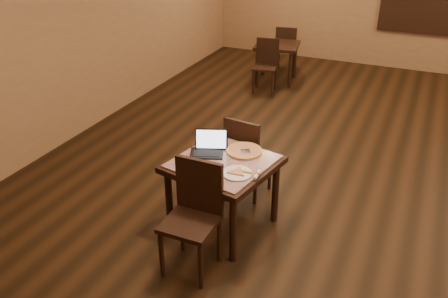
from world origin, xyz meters
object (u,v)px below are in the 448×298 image
at_px(pizza_pan, 244,152).
at_px(other_table_b_chair_far, 286,47).
at_px(chair_main_far, 246,153).
at_px(chair_main_near, 194,210).
at_px(other_table_b, 277,50).
at_px(tiled_table, 223,170).
at_px(other_table_b_chair_near, 266,62).
at_px(laptop, 209,147).

bearing_deg(pizza_pan, other_table_b_chair_far, 102.46).
relative_size(chair_main_far, other_table_b_chair_far, 1.07).
bearing_deg(chair_main_near, other_table_b_chair_far, 98.92).
xyz_separation_m(chair_main_near, other_table_b_chair_far, (-0.92, 5.55, -0.07)).
bearing_deg(other_table_b, other_table_b_chair_far, 79.62).
bearing_deg(other_table_b, tiled_table, -87.13).
bearing_deg(other_table_b_chair_near, other_table_b_chair_far, 79.62).
bearing_deg(other_table_b_chair_near, laptop, -87.93).
bearing_deg(other_table_b, other_table_b_chair_near, -100.38).
bearing_deg(laptop, pizza_pan, 1.79).
bearing_deg(laptop, tiled_table, -48.52).
bearing_deg(other_table_b_chair_near, pizza_pan, -82.79).
distance_m(laptop, other_table_b_chair_near, 3.87).
relative_size(laptop, other_table_b_chair_near, 0.42).
xyz_separation_m(tiled_table, other_table_b_chair_far, (-0.92, 4.94, -0.15)).
bearing_deg(laptop, other_table_b_chair_near, 79.48).
height_order(laptop, other_table_b_chair_near, laptop).
xyz_separation_m(tiled_table, other_table_b_chair_near, (-0.94, 3.89, -0.15)).
relative_size(tiled_table, pizza_pan, 2.99).
relative_size(chair_main_far, other_table_b_chair_near, 1.07).
bearing_deg(laptop, chair_main_far, 48.16).
distance_m(laptop, other_table_b, 4.38).
bearing_deg(pizza_pan, chair_main_near, -98.08).
relative_size(tiled_table, other_table_b_chair_far, 1.20).
distance_m(chair_main_far, pizza_pan, 0.46).
bearing_deg(other_table_b_chair_near, chair_main_far, -83.12).
bearing_deg(other_table_b_chair_far, chair_main_near, 90.35).
height_order(chair_main_far, other_table_b, chair_main_far).
height_order(chair_main_near, pizza_pan, chair_main_near).
distance_m(chair_main_near, other_table_b_chair_near, 4.59).
distance_m(tiled_table, other_table_b_chair_far, 5.02).
distance_m(other_table_b_chair_near, other_table_b_chair_far, 1.05).
distance_m(tiled_table, other_table_b, 4.51).
height_order(tiled_table, other_table_b, tiled_table).
bearing_deg(other_table_b_chair_near, other_table_b, 79.62).
relative_size(laptop, other_table_b_chair_far, 0.42).
bearing_deg(tiled_table, pizza_pan, 74.61).
relative_size(chair_main_near, laptop, 2.68).
relative_size(other_table_b, other_table_b_chair_far, 0.94).
bearing_deg(chair_main_near, chair_main_far, 89.98).
bearing_deg(laptop, other_table_b, 78.00).
distance_m(pizza_pan, other_table_b_chair_near, 3.81).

